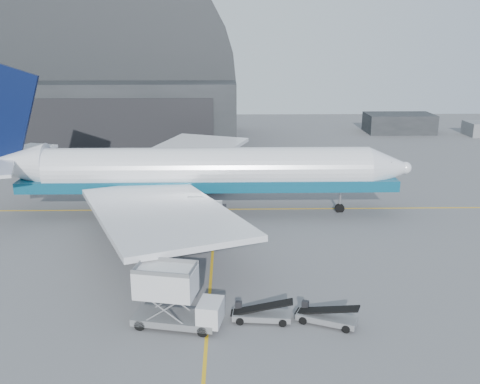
{
  "coord_description": "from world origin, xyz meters",
  "views": [
    {
      "loc": [
        1.61,
        -40.72,
        19.97
      ],
      "look_at": [
        2.73,
        11.98,
        4.5
      ],
      "focal_mm": 40.0,
      "sensor_mm": 36.0,
      "label": 1
    }
  ],
  "objects_px": {
    "airliner": "(190,172)",
    "pushback_tug": "(181,242)",
    "belt_loader_a": "(261,314)",
    "belt_loader_b": "(326,317)",
    "catering_truck": "(174,298)"
  },
  "relations": [
    {
      "from": "catering_truck",
      "to": "belt_loader_b",
      "type": "distance_m",
      "value": 10.99
    },
    {
      "from": "airliner",
      "to": "catering_truck",
      "type": "xyz_separation_m",
      "value": [
        0.47,
        -25.27,
        -2.8
      ]
    },
    {
      "from": "belt_loader_a",
      "to": "pushback_tug",
      "type": "bearing_deg",
      "value": 122.21
    },
    {
      "from": "catering_truck",
      "to": "pushback_tug",
      "type": "xyz_separation_m",
      "value": [
        -0.77,
        14.49,
        -1.54
      ]
    },
    {
      "from": "airliner",
      "to": "pushback_tug",
      "type": "bearing_deg",
      "value": -91.6
    },
    {
      "from": "pushback_tug",
      "to": "belt_loader_b",
      "type": "distance_m",
      "value": 18.56
    },
    {
      "from": "belt_loader_a",
      "to": "belt_loader_b",
      "type": "bearing_deg",
      "value": -0.28
    },
    {
      "from": "airliner",
      "to": "pushback_tug",
      "type": "distance_m",
      "value": 11.62
    },
    {
      "from": "airliner",
      "to": "catering_truck",
      "type": "bearing_deg",
      "value": -88.94
    },
    {
      "from": "pushback_tug",
      "to": "catering_truck",
      "type": "bearing_deg",
      "value": -64.93
    },
    {
      "from": "belt_loader_b",
      "to": "airliner",
      "type": "bearing_deg",
      "value": 137.56
    },
    {
      "from": "belt_loader_b",
      "to": "belt_loader_a",
      "type": "bearing_deg",
      "value": -162.59
    },
    {
      "from": "pushback_tug",
      "to": "belt_loader_a",
      "type": "height_order",
      "value": "pushback_tug"
    },
    {
      "from": "airliner",
      "to": "belt_loader_a",
      "type": "xyz_separation_m",
      "value": [
        6.67,
        -24.74,
        -4.49
      ]
    },
    {
      "from": "airliner",
      "to": "belt_loader_a",
      "type": "bearing_deg",
      "value": -74.91
    }
  ]
}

